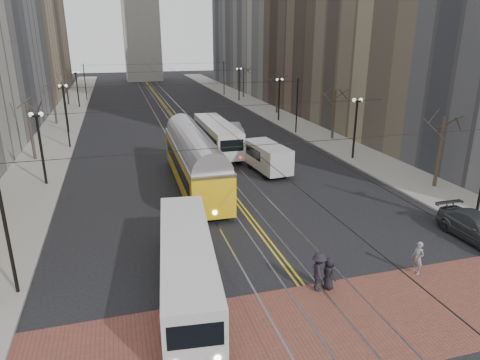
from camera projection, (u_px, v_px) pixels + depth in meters
ground at (294, 275)px, 21.35m from camera, size 260.00×260.00×0.00m
sidewalk_left at (63, 122)px, 58.36m from camera, size 5.00×140.00×0.15m
sidewalk_right at (270, 112)px, 66.20m from camera, size 5.00×140.00×0.15m
crosswalk_band at (331, 325)px, 17.71m from camera, size 25.00×6.00×0.01m
streetcar_rails at (173, 117)px, 62.30m from camera, size 4.80×130.00×0.02m
centre_lines at (173, 117)px, 62.30m from camera, size 0.42×130.00×0.01m
lamp_posts at (192, 118)px, 46.62m from camera, size 27.60×57.20×5.60m
street_trees at (183, 109)px, 52.53m from camera, size 31.68×53.28×5.60m
trolley_wires at (183, 101)px, 51.84m from camera, size 25.96×120.00×6.60m
transit_bus at (187, 266)px, 19.53m from camera, size 3.42×11.02×2.71m
streetcar at (195, 165)px, 33.23m from camera, size 3.03×15.08×3.54m
rear_bus at (217, 137)px, 43.60m from camera, size 2.56×11.58×3.02m
cargo_van at (268, 159)px, 36.97m from camera, size 2.70×5.83×2.50m
sedan_grey at (225, 131)px, 49.29m from camera, size 2.56×5.19×1.70m
sedan_silver at (234, 128)px, 51.68m from camera, size 1.48×4.20×1.38m
sedan_parked at (479, 228)px, 24.72m from camera, size 2.23×5.42×1.57m
pedestrian_a at (329, 273)px, 20.02m from camera, size 0.69×0.88×1.58m
pedestrian_b at (418, 258)px, 21.28m from camera, size 0.53×0.69×1.70m
pedestrian_d at (319, 272)px, 19.83m from camera, size 0.91×1.33×1.90m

